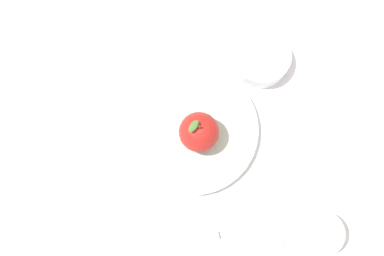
{
  "coord_description": "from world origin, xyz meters",
  "views": [
    {
      "loc": [
        0.01,
        0.12,
        0.79
      ],
      "look_at": [
        0.02,
        -0.04,
        0.02
      ],
      "focal_mm": 38.86,
      "sensor_mm": 36.0,
      "label": 1
    }
  ],
  "objects_px": {
    "apple": "(199,132)",
    "cup": "(317,232)",
    "dinner_plate": "(192,129)",
    "spoon": "(262,247)",
    "knife": "(228,233)",
    "side_bowl": "(261,58)"
  },
  "relations": [
    {
      "from": "knife",
      "to": "spoon",
      "type": "xyz_separation_m",
      "value": [
        -0.06,
        0.02,
        0.0
      ]
    },
    {
      "from": "dinner_plate",
      "to": "spoon",
      "type": "xyz_separation_m",
      "value": [
        -0.14,
        0.21,
        -0.01
      ]
    },
    {
      "from": "dinner_plate",
      "to": "spoon",
      "type": "bearing_deg",
      "value": 123.67
    },
    {
      "from": "cup",
      "to": "spoon",
      "type": "height_order",
      "value": "cup"
    },
    {
      "from": "dinner_plate",
      "to": "apple",
      "type": "height_order",
      "value": "apple"
    },
    {
      "from": "side_bowl",
      "to": "knife",
      "type": "height_order",
      "value": "side_bowl"
    },
    {
      "from": "spoon",
      "to": "apple",
      "type": "bearing_deg",
      "value": -57.13
    },
    {
      "from": "knife",
      "to": "cup",
      "type": "bearing_deg",
      "value": -175.37
    },
    {
      "from": "side_bowl",
      "to": "spoon",
      "type": "height_order",
      "value": "side_bowl"
    },
    {
      "from": "apple",
      "to": "side_bowl",
      "type": "bearing_deg",
      "value": -124.7
    },
    {
      "from": "apple",
      "to": "cup",
      "type": "relative_size",
      "value": 1.13
    },
    {
      "from": "cup",
      "to": "spoon",
      "type": "bearing_deg",
      "value": 19.69
    },
    {
      "from": "dinner_plate",
      "to": "cup",
      "type": "height_order",
      "value": "cup"
    },
    {
      "from": "apple",
      "to": "spoon",
      "type": "relative_size",
      "value": 0.51
    },
    {
      "from": "apple",
      "to": "side_bowl",
      "type": "distance_m",
      "value": 0.2
    },
    {
      "from": "cup",
      "to": "knife",
      "type": "distance_m",
      "value": 0.16
    },
    {
      "from": "cup",
      "to": "knife",
      "type": "relative_size",
      "value": 0.34
    },
    {
      "from": "side_bowl",
      "to": "cup",
      "type": "relative_size",
      "value": 1.51
    },
    {
      "from": "apple",
      "to": "knife",
      "type": "xyz_separation_m",
      "value": [
        -0.06,
        0.18,
        -0.05
      ]
    },
    {
      "from": "side_bowl",
      "to": "spoon",
      "type": "bearing_deg",
      "value": 92.17
    },
    {
      "from": "knife",
      "to": "dinner_plate",
      "type": "bearing_deg",
      "value": -67.6
    },
    {
      "from": "dinner_plate",
      "to": "cup",
      "type": "distance_m",
      "value": 0.29
    }
  ]
}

